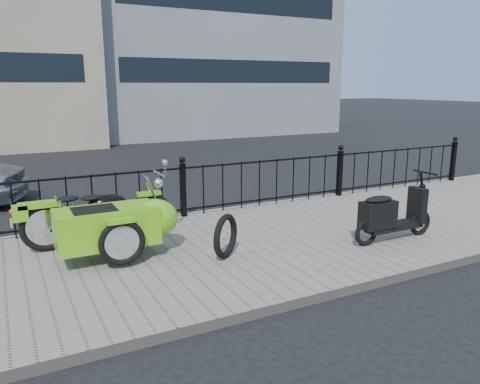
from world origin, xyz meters
TOP-DOWN VIEW (x-y plane):
  - ground at (0.00, 0.00)m, footprint 120.00×120.00m
  - sidewalk at (0.00, -0.50)m, footprint 30.00×3.80m
  - curb at (0.00, 1.44)m, footprint 30.00×0.10m
  - iron_fence at (0.00, 1.30)m, footprint 14.11×0.11m
  - motorcycle_sidecar at (-1.48, -0.12)m, footprint 2.28×1.48m
  - scooter at (2.25, -1.41)m, footprint 1.50×0.44m
  - spare_tire at (-0.22, -0.90)m, footprint 0.54×0.45m

SIDE VIEW (x-z plane):
  - ground at x=0.00m, z-range 0.00..0.00m
  - sidewalk at x=0.00m, z-range 0.00..0.12m
  - curb at x=0.00m, z-range 0.00..0.12m
  - spare_tire at x=-0.22m, z-range 0.12..0.73m
  - scooter at x=2.25m, z-range 0.01..1.02m
  - iron_fence at x=0.00m, z-range 0.05..1.12m
  - motorcycle_sidecar at x=-1.48m, z-range 0.10..1.09m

